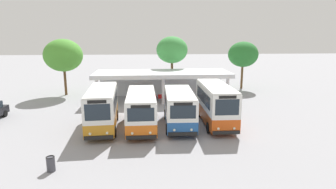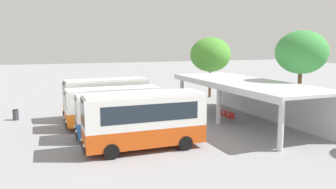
% 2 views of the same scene
% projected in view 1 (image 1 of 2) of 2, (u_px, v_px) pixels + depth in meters
% --- Properties ---
extents(ground_plane, '(180.00, 180.00, 0.00)m').
position_uv_depth(ground_plane, '(149.00, 135.00, 22.01)').
color(ground_plane, '#939399').
extents(city_bus_nearest_orange, '(2.63, 7.33, 3.40)m').
position_uv_depth(city_bus_nearest_orange, '(102.00, 107.00, 23.22)').
color(city_bus_nearest_orange, black).
rests_on(city_bus_nearest_orange, ground).
extents(city_bus_second_in_row, '(2.51, 7.41, 3.04)m').
position_uv_depth(city_bus_second_in_row, '(141.00, 108.00, 23.41)').
color(city_bus_second_in_row, black).
rests_on(city_bus_second_in_row, ground).
extents(city_bus_middle_cream, '(2.62, 6.85, 3.05)m').
position_uv_depth(city_bus_middle_cream, '(179.00, 107.00, 23.80)').
color(city_bus_middle_cream, black).
rests_on(city_bus_middle_cream, ground).
extents(city_bus_fourth_amber, '(2.38, 7.41, 3.50)m').
position_uv_depth(city_bus_fourth_amber, '(216.00, 103.00, 24.34)').
color(city_bus_fourth_amber, black).
rests_on(city_bus_fourth_amber, ground).
extents(terminal_canopy, '(16.03, 5.64, 3.40)m').
position_uv_depth(terminal_canopy, '(162.00, 77.00, 34.10)').
color(terminal_canopy, silver).
rests_on(terminal_canopy, ground).
extents(waiting_chair_end_by_column, '(0.45, 0.45, 0.86)m').
position_uv_depth(waiting_chair_end_by_column, '(149.00, 98.00, 32.59)').
color(waiting_chair_end_by_column, slate).
rests_on(waiting_chair_end_by_column, ground).
extents(waiting_chair_second_from_end, '(0.45, 0.45, 0.86)m').
position_uv_depth(waiting_chair_second_from_end, '(154.00, 98.00, 32.69)').
color(waiting_chair_second_from_end, slate).
rests_on(waiting_chair_second_from_end, ground).
extents(waiting_chair_middle_seat, '(0.45, 0.45, 0.86)m').
position_uv_depth(waiting_chair_middle_seat, '(160.00, 97.00, 32.77)').
color(waiting_chair_middle_seat, slate).
rests_on(waiting_chair_middle_seat, ground).
extents(waiting_chair_fourth_seat, '(0.45, 0.45, 0.86)m').
position_uv_depth(waiting_chair_fourth_seat, '(166.00, 98.00, 32.73)').
color(waiting_chair_fourth_seat, slate).
rests_on(waiting_chair_fourth_seat, ground).
extents(roadside_tree_behind_canopy, '(4.16, 4.16, 7.51)m').
position_uv_depth(roadside_tree_behind_canopy, '(172.00, 50.00, 37.18)').
color(roadside_tree_behind_canopy, brown).
rests_on(roadside_tree_behind_canopy, ground).
extents(roadside_tree_east_of_canopy, '(4.24, 4.24, 6.78)m').
position_uv_depth(roadside_tree_east_of_canopy, '(243.00, 54.00, 39.91)').
color(roadside_tree_east_of_canopy, brown).
rests_on(roadside_tree_east_of_canopy, ground).
extents(roadside_tree_west_of_canopy, '(4.84, 4.84, 7.21)m').
position_uv_depth(roadside_tree_west_of_canopy, '(63.00, 55.00, 35.52)').
color(roadside_tree_west_of_canopy, brown).
rests_on(roadside_tree_west_of_canopy, ground).
extents(litter_bin_apron, '(0.49, 0.49, 0.90)m').
position_uv_depth(litter_bin_apron, '(51.00, 164.00, 16.15)').
color(litter_bin_apron, '#3F3F47').
rests_on(litter_bin_apron, ground).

